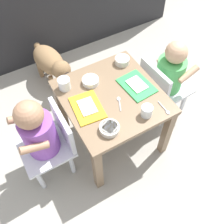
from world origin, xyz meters
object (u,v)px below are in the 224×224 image
Objects in this scene: seated_child_right at (169,74)px; cereal_bowl_right_side at (122,60)px; food_tray_left at (87,107)px; food_tray_right at (137,85)px; cereal_bowl_left_side at (109,128)px; spoon_by_left_tray at (165,109)px; seated_child_left at (41,133)px; water_cup_left at (147,112)px; spoon_by_right_tray at (119,102)px; dining_table at (112,104)px; water_cup_right at (64,84)px; veggie_bowl_far at (91,81)px; dog at (51,62)px.

seated_child_right is 0.31m from cereal_bowl_right_side.
food_tray_left and food_tray_right have the same top height.
cereal_bowl_left_side reaches higher than spoon_by_left_tray.
cereal_bowl_right_side is at bearing 91.27° from spoon_by_left_tray.
cereal_bowl_right_side is at bearing 17.33° from seated_child_left.
seated_child_left is 6.30× the size of cereal_bowl_left_side.
water_cup_left reaches higher than spoon_by_right_tray.
spoon_by_left_tray reaches higher than dining_table.
food_tray_left is at bearing -77.00° from water_cup_right.
dining_table is 5.88× the size of veggie_bowl_far.
water_cup_right is (-0.29, 0.39, 0.00)m from water_cup_left.
dog is at bearing 109.86° from spoon_by_left_tray.
seated_child_left is 0.77m from dog.
seated_child_right is (0.86, 0.02, -0.02)m from seated_child_left.
water_cup_left is (0.25, -0.20, 0.02)m from food_tray_left.
water_cup_right is at bearing 164.75° from veggie_bowl_far.
food_tray_right is (0.29, -0.69, 0.24)m from dog.
food_tray_right is 0.34m from cereal_bowl_left_side.
cereal_bowl_right_side is at bearing 76.39° from water_cup_left.
dining_table is 0.29m from cereal_bowl_right_side.
water_cup_right reaches higher than food_tray_right.
cereal_bowl_left_side is (-0.21, 0.01, -0.01)m from water_cup_left.
cereal_bowl_right_side reaches higher than food_tray_right.
spoon_by_right_tray is (0.21, -0.25, -0.03)m from water_cup_right.
seated_child_right is 6.38× the size of veggie_bowl_far.
spoon_by_left_tray is (0.33, -0.91, 0.24)m from dog.
seated_child_left is 6.74× the size of veggie_bowl_far.
cereal_bowl_left_side is (0.01, -0.87, 0.25)m from dog.
cereal_bowl_right_side reaches higher than spoon_by_left_tray.
veggie_bowl_far is (-0.49, 0.12, 0.09)m from seated_child_right.
spoon_by_left_tray is at bearing -31.59° from food_tray_left.
seated_child_right is at bearing 33.63° from water_cup_left.
water_cup_left is at bearing -53.01° from water_cup_right.
water_cup_right is (-0.63, 0.16, 0.10)m from seated_child_right.
food_tray_right is (0.32, -0.00, 0.00)m from food_tray_left.
spoon_by_right_tray is at bearing -160.27° from food_tray_right.
dining_table is 8.98× the size of water_cup_left.
food_tray_right is 0.16m from spoon_by_right_tray.
seated_child_right is at bearing -14.03° from veggie_bowl_far.
spoon_by_left_tray is 0.25m from spoon_by_right_tray.
veggie_bowl_far is at bearing -15.25° from water_cup_right.
cereal_bowl_left_side is at bearing -101.22° from veggie_bowl_far.
seated_child_left reaches higher than veggie_bowl_far.
water_cup_left is 0.11m from spoon_by_left_tray.
water_cup_right reaches higher than spoon_by_right_tray.
food_tray_right is at bearing -173.50° from seated_child_right.
cereal_bowl_right_side is at bearing 82.43° from food_tray_right.
dog is 0.57m from water_cup_right.
spoon_by_left_tray is (0.62, -0.23, 0.05)m from seated_child_left.
cereal_bowl_right_side is (0.34, 0.20, 0.02)m from food_tray_left.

